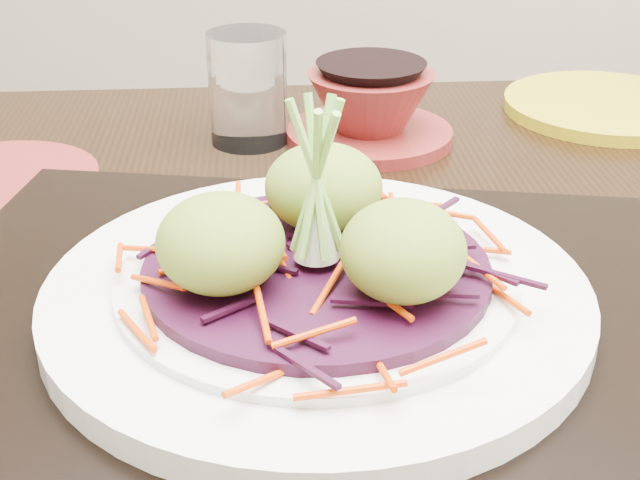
# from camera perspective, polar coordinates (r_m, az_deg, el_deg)

# --- Properties ---
(dining_table) EXTENTS (1.27, 0.95, 0.72)m
(dining_table) POSITION_cam_1_polar(r_m,az_deg,el_deg) (0.62, 1.06, -9.57)
(dining_table) COLOR black
(dining_table) RESTS_ON ground
(placemat) EXTENTS (0.53, 0.42, 0.00)m
(placemat) POSITION_cam_1_polar(r_m,az_deg,el_deg) (0.49, -0.21, -6.62)
(placemat) COLOR gray
(placemat) RESTS_ON dining_table
(serving_tray) EXTENTS (0.46, 0.35, 0.02)m
(serving_tray) POSITION_cam_1_polar(r_m,az_deg,el_deg) (0.49, -0.21, -5.41)
(serving_tray) COLOR black
(serving_tray) RESTS_ON placemat
(white_plate) EXTENTS (0.29, 0.29, 0.02)m
(white_plate) POSITION_cam_1_polar(r_m,az_deg,el_deg) (0.48, -0.21, -3.42)
(white_plate) COLOR silver
(white_plate) RESTS_ON serving_tray
(cabbage_bed) EXTENTS (0.18, 0.18, 0.01)m
(cabbage_bed) POSITION_cam_1_polar(r_m,az_deg,el_deg) (0.47, -0.22, -1.88)
(cabbage_bed) COLOR black
(cabbage_bed) RESTS_ON white_plate
(carrot_julienne) EXTENTS (0.22, 0.22, 0.01)m
(carrot_julienne) POSITION_cam_1_polar(r_m,az_deg,el_deg) (0.46, -0.22, -0.91)
(carrot_julienne) COLOR #D23A03
(carrot_julienne) RESTS_ON cabbage_bed
(guacamole_scoops) EXTENTS (0.16, 0.14, 0.05)m
(guacamole_scoops) POSITION_cam_1_polar(r_m,az_deg,el_deg) (0.46, -0.23, 0.92)
(guacamole_scoops) COLOR olive
(guacamole_scoops) RESTS_ON cabbage_bed
(scallion_garnish) EXTENTS (0.07, 0.07, 0.10)m
(scallion_garnish) POSITION_cam_1_polar(r_m,az_deg,el_deg) (0.45, -0.23, 3.51)
(scallion_garnish) COLOR #7CB749
(scallion_garnish) RESTS_ON cabbage_bed
(water_glass) EXTENTS (0.09, 0.09, 0.09)m
(water_glass) POSITION_cam_1_polar(r_m,az_deg,el_deg) (0.76, -4.63, 9.64)
(water_glass) COLOR white
(water_glass) RESTS_ON dining_table
(terracotta_bowl_set) EXTENTS (0.16, 0.16, 0.06)m
(terracotta_bowl_set) POSITION_cam_1_polar(r_m,az_deg,el_deg) (0.77, 3.22, 8.26)
(terracotta_bowl_set) COLOR maroon
(terracotta_bowl_set) RESTS_ON dining_table
(yellow_plate) EXTENTS (0.23, 0.23, 0.01)m
(yellow_plate) POSITION_cam_1_polar(r_m,az_deg,el_deg) (0.89, 17.84, 8.17)
(yellow_plate) COLOR #A89412
(yellow_plate) RESTS_ON dining_table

